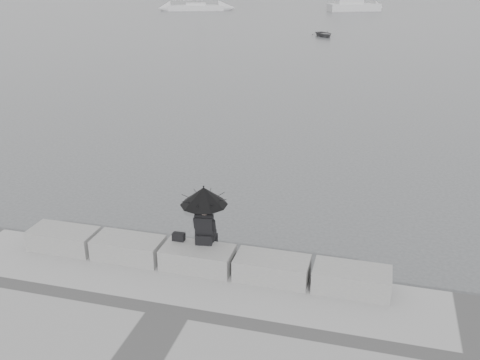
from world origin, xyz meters
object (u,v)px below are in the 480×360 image
(seated_person, at_px, (204,203))
(motor_cruiser, at_px, (354,5))
(sailboat_left, at_px, (196,7))
(dinghy, at_px, (324,34))

(seated_person, height_order, motor_cruiser, motor_cruiser)
(seated_person, distance_m, motor_cruiser, 80.96)
(sailboat_left, height_order, motor_cruiser, sailboat_left)
(seated_person, xyz_separation_m, motor_cruiser, (-2.23, 80.92, -1.09))
(seated_person, xyz_separation_m, sailboat_left, (-26.91, 75.16, -1.47))
(sailboat_left, bearing_deg, motor_cruiser, -7.12)
(motor_cruiser, bearing_deg, dinghy, -116.25)
(dinghy, bearing_deg, seated_person, -118.80)
(sailboat_left, relative_size, dinghy, 4.38)
(motor_cruiser, bearing_deg, sailboat_left, 167.92)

